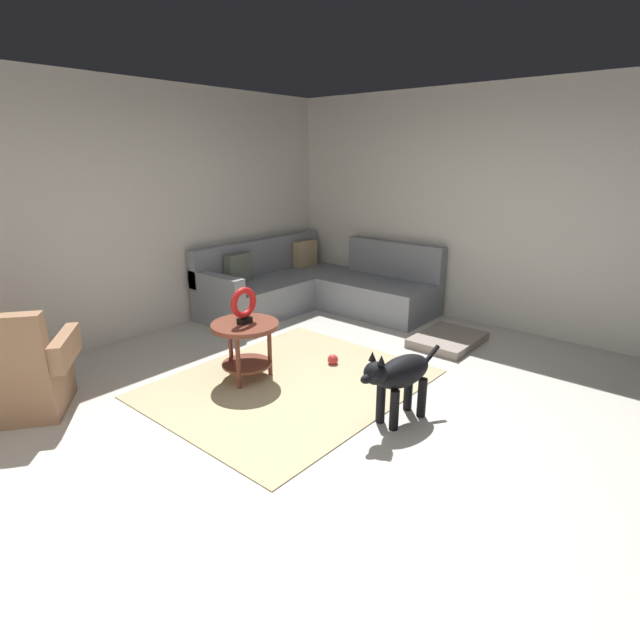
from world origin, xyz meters
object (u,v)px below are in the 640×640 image
sectional_couch (313,288)px  torus_sculpture (244,304)px  armchair (19,376)px  dog (399,376)px  dog_bed_mat (448,340)px  dog_toy_ball (333,360)px  side_table (245,336)px

sectional_couch → torus_sculpture: sectional_couch is taller
armchair → dog: armchair is taller
sectional_couch → dog_bed_mat: bearing=-90.2°
torus_sculpture → dog: torus_sculpture is taller
dog → dog_toy_ball: 1.21m
sectional_couch → dog: size_ratio=2.67×
torus_sculpture → armchair: bearing=151.2°
torus_sculpture → dog_bed_mat: size_ratio=0.41×
side_table → dog: 1.46m
armchair → side_table: (1.56, -0.86, 0.09)m
sectional_couch → dog_toy_ball: bearing=-132.9°
sectional_couch → armchair: same height
sectional_couch → dog: 2.97m
side_table → dog_bed_mat: (2.00, -0.99, -0.37)m
side_table → dog_toy_ball: (0.76, -0.40, -0.36)m
dog → dog_toy_ball: (0.51, 1.05, -0.33)m
sectional_couch → dog: (-1.76, -2.39, 0.09)m
sectional_couch → torus_sculpture: 2.26m
sectional_couch → dog_toy_ball: (-1.25, -1.35, -0.24)m
side_table → dog: (0.25, -1.44, -0.04)m
sectional_couch → armchair: size_ratio=2.25×
armchair → torus_sculpture: (1.56, -0.86, 0.39)m
dog_bed_mat → armchair: bearing=152.6°
armchair → dog_toy_ball: armchair is taller
dog → dog_toy_ball: size_ratio=8.09×
dog_toy_ball → sectional_couch: bearing=47.1°
side_table → torus_sculpture: 0.29m
side_table → dog_bed_mat: side_table is taller
sectional_couch → torus_sculpture: (-2.01, -0.95, 0.42)m
torus_sculpture → dog_bed_mat: bearing=-26.3°
dog_bed_mat → torus_sculpture: bearing=153.7°
dog_bed_mat → dog: (-1.76, -0.45, 0.33)m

